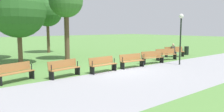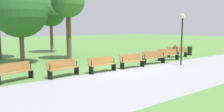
{
  "view_description": "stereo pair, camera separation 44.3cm",
  "coord_description": "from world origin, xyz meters",
  "px_view_note": "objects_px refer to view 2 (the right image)",
  "views": [
    {
      "loc": [
        8.78,
        10.08,
        2.56
      ],
      "look_at": [
        -0.0,
        -0.69,
        0.8
      ],
      "focal_mm": 35.43,
      "sensor_mm": 36.0,
      "label": 1
    },
    {
      "loc": [
        8.43,
        10.35,
        2.56
      ],
      "look_at": [
        -0.0,
        -0.69,
        0.8
      ],
      "focal_mm": 35.43,
      "sensor_mm": 36.0,
      "label": 2
    }
  ],
  "objects_px": {
    "bench_2": "(153,57)",
    "tree_2": "(68,2)",
    "bench_1": "(168,54)",
    "bench_4": "(102,64)",
    "tree_1": "(20,11)",
    "bench_0": "(177,52)",
    "bench_3": "(132,61)",
    "person_seated": "(176,50)",
    "bench_6": "(15,71)",
    "trash_bin": "(190,51)",
    "bench_5": "(63,68)",
    "lamp_post": "(182,29)",
    "tree_0": "(51,12)"
  },
  "relations": [
    {
      "from": "person_seated",
      "to": "bench_1",
      "type": "bearing_deg",
      "value": 42.34
    },
    {
      "from": "bench_0",
      "to": "bench_5",
      "type": "xyz_separation_m",
      "value": [
        11.53,
        1.3,
        0.0
      ]
    },
    {
      "from": "bench_4",
      "to": "tree_2",
      "type": "relative_size",
      "value": 0.3
    },
    {
      "from": "tree_0",
      "to": "tree_2",
      "type": "bearing_deg",
      "value": 81.09
    },
    {
      "from": "bench_1",
      "to": "tree_1",
      "type": "distance_m",
      "value": 11.55
    },
    {
      "from": "bench_0",
      "to": "bench_3",
      "type": "xyz_separation_m",
      "value": [
        6.85,
        1.57,
        0.0
      ]
    },
    {
      "from": "bench_6",
      "to": "person_seated",
      "type": "height_order",
      "value": "person_seated"
    },
    {
      "from": "bench_2",
      "to": "tree_0",
      "type": "distance_m",
      "value": 12.56
    },
    {
      "from": "bench_5",
      "to": "trash_bin",
      "type": "bearing_deg",
      "value": 176.14
    },
    {
      "from": "tree_2",
      "to": "trash_bin",
      "type": "xyz_separation_m",
      "value": [
        -10.41,
        4.38,
        -4.25
      ]
    },
    {
      "from": "bench_0",
      "to": "bench_1",
      "type": "relative_size",
      "value": 0.99
    },
    {
      "from": "bench_1",
      "to": "tree_2",
      "type": "bearing_deg",
      "value": -24.65
    },
    {
      "from": "person_seated",
      "to": "tree_1",
      "type": "bearing_deg",
      "value": 2.33
    },
    {
      "from": "bench_5",
      "to": "person_seated",
      "type": "xyz_separation_m",
      "value": [
        -11.32,
        -1.24,
        0.16
      ]
    },
    {
      "from": "bench_6",
      "to": "person_seated",
      "type": "xyz_separation_m",
      "value": [
        -13.61,
        -0.71,
        0.16
      ]
    },
    {
      "from": "tree_2",
      "to": "bench_0",
      "type": "bearing_deg",
      "value": 151.64
    },
    {
      "from": "bench_1",
      "to": "bench_4",
      "type": "distance_m",
      "value": 7.02
    },
    {
      "from": "trash_bin",
      "to": "tree_0",
      "type": "bearing_deg",
      "value": -47.2
    },
    {
      "from": "lamp_post",
      "to": "bench_6",
      "type": "bearing_deg",
      "value": -11.13
    },
    {
      "from": "tree_2",
      "to": "lamp_post",
      "type": "distance_m",
      "value": 9.07
    },
    {
      "from": "bench_4",
      "to": "lamp_post",
      "type": "height_order",
      "value": "lamp_post"
    },
    {
      "from": "person_seated",
      "to": "lamp_post",
      "type": "height_order",
      "value": "lamp_post"
    },
    {
      "from": "bench_5",
      "to": "bench_6",
      "type": "xyz_separation_m",
      "value": [
        2.29,
        -0.52,
        0.0
      ]
    },
    {
      "from": "bench_3",
      "to": "lamp_post",
      "type": "xyz_separation_m",
      "value": [
        -3.47,
        1.27,
        2.03
      ]
    },
    {
      "from": "bench_6",
      "to": "trash_bin",
      "type": "height_order",
      "value": "bench_6"
    },
    {
      "from": "bench_3",
      "to": "bench_0",
      "type": "bearing_deg",
      "value": -163.88
    },
    {
      "from": "bench_0",
      "to": "tree_2",
      "type": "bearing_deg",
      "value": -5.68
    },
    {
      "from": "bench_2",
      "to": "bench_4",
      "type": "relative_size",
      "value": 1.02
    },
    {
      "from": "bench_2",
      "to": "bench_5",
      "type": "distance_m",
      "value": 7.02
    },
    {
      "from": "bench_3",
      "to": "tree_0",
      "type": "xyz_separation_m",
      "value": [
        0.53,
        -11.91,
        3.75
      ]
    },
    {
      "from": "bench_1",
      "to": "bench_5",
      "type": "bearing_deg",
      "value": 19.42
    },
    {
      "from": "bench_2",
      "to": "tree_2",
      "type": "bearing_deg",
      "value": -47.05
    },
    {
      "from": "bench_4",
      "to": "tree_1",
      "type": "relative_size",
      "value": 0.32
    },
    {
      "from": "bench_5",
      "to": "tree_0",
      "type": "distance_m",
      "value": 12.92
    },
    {
      "from": "bench_1",
      "to": "tree_1",
      "type": "xyz_separation_m",
      "value": [
        9.83,
        -5.1,
        3.28
      ]
    },
    {
      "from": "tree_1",
      "to": "tree_2",
      "type": "xyz_separation_m",
      "value": [
        -3.75,
        -0.16,
        0.9
      ]
    },
    {
      "from": "bench_6",
      "to": "lamp_post",
      "type": "height_order",
      "value": "lamp_post"
    },
    {
      "from": "tree_0",
      "to": "tree_1",
      "type": "relative_size",
      "value": 1.02
    },
    {
      "from": "tree_0",
      "to": "bench_6",
      "type": "bearing_deg",
      "value": 59.89
    },
    {
      "from": "bench_0",
      "to": "bench_2",
      "type": "height_order",
      "value": "same"
    },
    {
      "from": "tree_2",
      "to": "bench_5",
      "type": "bearing_deg",
      "value": 60.74
    },
    {
      "from": "person_seated",
      "to": "tree_1",
      "type": "relative_size",
      "value": 0.21
    },
    {
      "from": "bench_3",
      "to": "bench_6",
      "type": "relative_size",
      "value": 0.98
    },
    {
      "from": "bench_3",
      "to": "person_seated",
      "type": "xyz_separation_m",
      "value": [
        -6.63,
        -1.5,
        0.16
      ]
    },
    {
      "from": "bench_2",
      "to": "bench_4",
      "type": "distance_m",
      "value": 4.7
    },
    {
      "from": "bench_2",
      "to": "bench_3",
      "type": "relative_size",
      "value": 1.02
    },
    {
      "from": "bench_1",
      "to": "bench_4",
      "type": "xyz_separation_m",
      "value": [
        6.98,
        0.79,
        0.0
      ]
    },
    {
      "from": "bench_6",
      "to": "bench_4",
      "type": "bearing_deg",
      "value": 154.14
    },
    {
      "from": "bench_2",
      "to": "bench_3",
      "type": "height_order",
      "value": "same"
    },
    {
      "from": "bench_4",
      "to": "tree_2",
      "type": "height_order",
      "value": "tree_2"
    }
  ]
}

